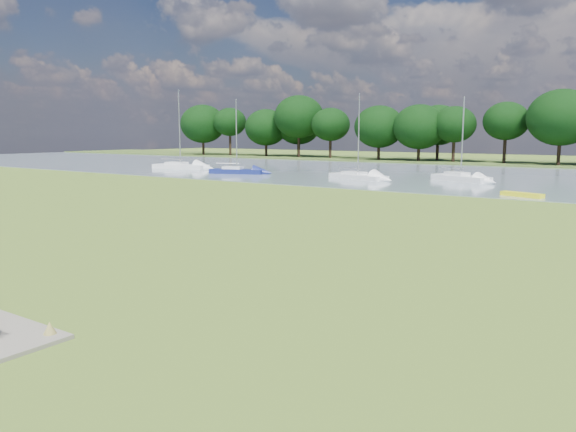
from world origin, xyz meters
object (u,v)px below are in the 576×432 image
Objects in this scene: sailboat_4 at (180,165)px; sailboat_5 at (460,176)px; kayak at (522,195)px; sailboat_0 at (236,169)px; sailboat_1 at (357,175)px.

sailboat_4 is 36.50m from sailboat_5.
sailboat_4 is (-44.55, 8.76, 0.37)m from kayak.
sailboat_5 is at bearing -6.39° from sailboat_4.
sailboat_4 is 1.26× the size of sailboat_5.
kayak is 45.40m from sailboat_4.
sailboat_4 is at bearing -152.44° from sailboat_5.
sailboat_0 is 0.83× the size of sailboat_4.
sailboat_4 is at bearing 147.47° from sailboat_0.
sailboat_0 is at bearing -171.66° from kayak.
sailboat_1 is at bearing -14.90° from sailboat_0.
sailboat_0 is 15.10m from sailboat_1.
sailboat_1 is (-17.62, 7.42, 0.27)m from kayak.
sailboat_5 is (24.56, 4.68, 0.02)m from sailboat_0.
sailboat_5 is (9.52, 3.35, 0.08)m from sailboat_1.
kayak is at bearing -20.68° from sailboat_4.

